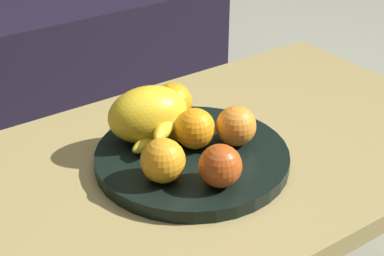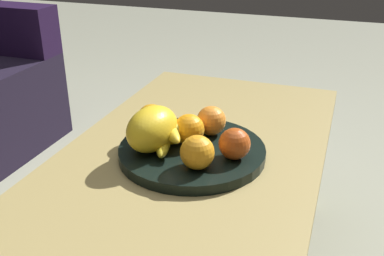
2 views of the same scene
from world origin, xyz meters
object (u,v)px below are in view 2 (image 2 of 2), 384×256
(orange_right, at_px, (189,129))
(orange_back, at_px, (197,152))
(fruit_bowl, at_px, (192,151))
(melon_large_front, at_px, (152,129))
(orange_front, at_px, (152,119))
(orange_left, at_px, (211,121))
(apple_front, at_px, (235,144))
(coffee_table, at_px, (196,164))
(banana_bunch, at_px, (165,135))

(orange_right, relative_size, orange_back, 0.99)
(fruit_bowl, height_order, melon_large_front, melon_large_front)
(orange_front, relative_size, orange_back, 1.00)
(orange_left, distance_m, apple_front, 0.14)
(melon_large_front, bearing_deg, orange_back, -111.25)
(coffee_table, distance_m, fruit_bowl, 0.08)
(fruit_bowl, height_order, banana_bunch, banana_bunch)
(apple_front, bearing_deg, melon_large_front, 95.82)
(orange_front, bearing_deg, orange_left, -73.26)
(orange_right, bearing_deg, coffee_table, -9.85)
(melon_large_front, relative_size, orange_back, 1.99)
(fruit_bowl, relative_size, banana_bunch, 2.19)
(orange_right, xyz_separation_m, apple_front, (-0.04, -0.12, -0.00))
(orange_right, height_order, banana_bunch, orange_right)
(fruit_bowl, xyz_separation_m, banana_bunch, (-0.02, 0.06, 0.04))
(coffee_table, height_order, orange_right, orange_right)
(orange_right, bearing_deg, orange_left, -27.42)
(orange_front, distance_m, orange_back, 0.21)
(orange_left, xyz_separation_m, banana_bunch, (-0.10, 0.08, -0.01))
(fruit_bowl, distance_m, apple_front, 0.12)
(apple_front, bearing_deg, coffee_table, 59.52)
(orange_right, distance_m, banana_bunch, 0.06)
(orange_left, bearing_deg, apple_front, -139.66)
(orange_back, height_order, apple_front, orange_back)
(coffee_table, bearing_deg, orange_back, -159.63)
(melon_large_front, relative_size, orange_front, 1.98)
(fruit_bowl, xyz_separation_m, orange_left, (0.08, -0.02, 0.05))
(orange_back, bearing_deg, apple_front, -43.13)
(orange_right, height_order, apple_front, orange_right)
(fruit_bowl, relative_size, orange_front, 4.63)
(coffee_table, height_order, fruit_bowl, fruit_bowl)
(fruit_bowl, height_order, orange_front, orange_front)
(banana_bunch, bearing_deg, orange_left, -38.73)
(banana_bunch, bearing_deg, orange_front, 45.52)
(orange_left, bearing_deg, banana_bunch, 141.27)
(fruit_bowl, distance_m, orange_front, 0.14)
(orange_back, relative_size, apple_front, 1.04)
(coffee_table, relative_size, orange_right, 14.36)
(orange_right, relative_size, banana_bunch, 0.46)
(melon_large_front, height_order, orange_front, melon_large_front)
(orange_front, relative_size, orange_left, 1.03)
(apple_front, distance_m, banana_bunch, 0.17)
(melon_large_front, relative_size, orange_left, 2.03)
(orange_back, distance_m, banana_bunch, 0.13)
(orange_right, distance_m, orange_back, 0.12)
(orange_left, distance_m, banana_bunch, 0.13)
(coffee_table, distance_m, orange_front, 0.16)
(fruit_bowl, height_order, apple_front, apple_front)
(orange_front, relative_size, banana_bunch, 0.47)
(fruit_bowl, distance_m, banana_bunch, 0.08)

